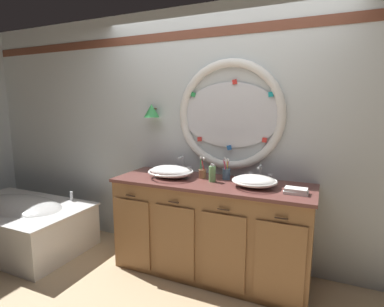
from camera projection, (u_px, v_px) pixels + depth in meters
ground_plane at (194, 283)px, 2.75m from camera, size 14.00×14.00×0.00m
back_wall_assembly at (218, 135)px, 3.05m from camera, size 6.40×0.26×2.60m
vanity_counter at (211, 227)px, 2.86m from camera, size 1.87×0.66×0.92m
bathtub at (19, 221)px, 3.41m from camera, size 1.60×0.92×0.60m
sink_basin_left at (171, 172)px, 2.92m from camera, size 0.45×0.45×0.12m
sink_basin_right at (254, 181)px, 2.59m from camera, size 0.39×0.39×0.11m
faucet_set_left at (182, 166)px, 3.15m from camera, size 0.21×0.12×0.18m
faucet_set_right at (260, 174)px, 2.81m from camera, size 0.23×0.15×0.15m
toothbrush_holder_left at (202, 173)px, 2.90m from camera, size 0.08×0.08×0.21m
toothbrush_holder_right at (226, 173)px, 2.85m from camera, size 0.08×0.08×0.22m
soap_dispenser at (212, 174)px, 2.76m from camera, size 0.06×0.07×0.18m
folded_hand_towel at (296, 191)px, 2.40m from camera, size 0.19×0.11×0.05m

